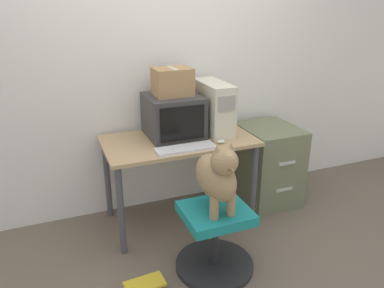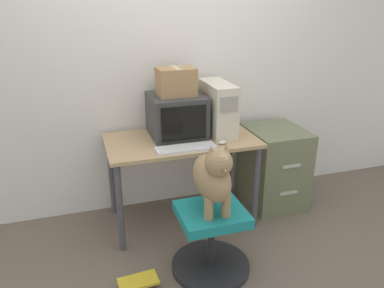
{
  "view_description": "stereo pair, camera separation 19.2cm",
  "coord_description": "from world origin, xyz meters",
  "px_view_note": "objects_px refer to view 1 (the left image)",
  "views": [
    {
      "loc": [
        -0.96,
        -2.36,
        1.83
      ],
      "look_at": [
        0.0,
        0.05,
        0.82
      ],
      "focal_mm": 35.0,
      "sensor_mm": 36.0,
      "label": 1
    },
    {
      "loc": [
        -0.78,
        -2.43,
        1.83
      ],
      "look_at": [
        0.0,
        0.05,
        0.82
      ],
      "focal_mm": 35.0,
      "sensor_mm": 36.0,
      "label": 2
    }
  ],
  "objects_px": {
    "pc_tower": "(213,107)",
    "filing_cabinet": "(267,164)",
    "crt_monitor": "(173,116)",
    "book_stack_floor": "(144,287)",
    "keyboard": "(186,148)",
    "office_chair": "(215,239)",
    "dog": "(217,175)",
    "cardboard_box": "(173,82)"
  },
  "relations": [
    {
      "from": "keyboard",
      "to": "office_chair",
      "type": "distance_m",
      "value": 0.7
    },
    {
      "from": "keyboard",
      "to": "office_chair",
      "type": "bearing_deg",
      "value": -84.02
    },
    {
      "from": "filing_cabinet",
      "to": "crt_monitor",
      "type": "bearing_deg",
      "value": 176.26
    },
    {
      "from": "office_chair",
      "to": "book_stack_floor",
      "type": "relative_size",
      "value": 2.08
    },
    {
      "from": "crt_monitor",
      "to": "cardboard_box",
      "type": "bearing_deg",
      "value": 90.0
    },
    {
      "from": "keyboard",
      "to": "cardboard_box",
      "type": "relative_size",
      "value": 1.55
    },
    {
      "from": "keyboard",
      "to": "cardboard_box",
      "type": "bearing_deg",
      "value": 86.29
    },
    {
      "from": "crt_monitor",
      "to": "book_stack_floor",
      "type": "xyz_separation_m",
      "value": [
        -0.52,
        -0.85,
        -0.89
      ]
    },
    {
      "from": "pc_tower",
      "to": "dog",
      "type": "xyz_separation_m",
      "value": [
        -0.32,
        -0.77,
        -0.23
      ]
    },
    {
      "from": "pc_tower",
      "to": "filing_cabinet",
      "type": "xyz_separation_m",
      "value": [
        0.57,
        -0.02,
        -0.61
      ]
    },
    {
      "from": "keyboard",
      "to": "book_stack_floor",
      "type": "bearing_deg",
      "value": -133.88
    },
    {
      "from": "book_stack_floor",
      "to": "pc_tower",
      "type": "bearing_deg",
      "value": 43.51
    },
    {
      "from": "office_chair",
      "to": "book_stack_floor",
      "type": "bearing_deg",
      "value": -173.59
    },
    {
      "from": "pc_tower",
      "to": "filing_cabinet",
      "type": "relative_size",
      "value": 0.67
    },
    {
      "from": "pc_tower",
      "to": "book_stack_floor",
      "type": "distance_m",
      "value": 1.51
    },
    {
      "from": "office_chair",
      "to": "dog",
      "type": "bearing_deg",
      "value": -90.0
    },
    {
      "from": "crt_monitor",
      "to": "filing_cabinet",
      "type": "bearing_deg",
      "value": -3.74
    },
    {
      "from": "filing_cabinet",
      "to": "cardboard_box",
      "type": "xyz_separation_m",
      "value": [
        -0.91,
        0.06,
        0.84
      ]
    },
    {
      "from": "crt_monitor",
      "to": "filing_cabinet",
      "type": "xyz_separation_m",
      "value": [
        0.91,
        -0.06,
        -0.56
      ]
    },
    {
      "from": "keyboard",
      "to": "cardboard_box",
      "type": "distance_m",
      "value": 0.56
    },
    {
      "from": "crt_monitor",
      "to": "office_chair",
      "type": "distance_m",
      "value": 1.05
    },
    {
      "from": "dog",
      "to": "pc_tower",
      "type": "bearing_deg",
      "value": 67.29
    },
    {
      "from": "pc_tower",
      "to": "cardboard_box",
      "type": "distance_m",
      "value": 0.42
    },
    {
      "from": "crt_monitor",
      "to": "dog",
      "type": "height_order",
      "value": "crt_monitor"
    },
    {
      "from": "crt_monitor",
      "to": "filing_cabinet",
      "type": "height_order",
      "value": "crt_monitor"
    },
    {
      "from": "keyboard",
      "to": "filing_cabinet",
      "type": "distance_m",
      "value": 1.06
    },
    {
      "from": "keyboard",
      "to": "dog",
      "type": "xyz_separation_m",
      "value": [
        0.05,
        -0.46,
        -0.03
      ]
    },
    {
      "from": "crt_monitor",
      "to": "pc_tower",
      "type": "height_order",
      "value": "pc_tower"
    },
    {
      "from": "cardboard_box",
      "to": "book_stack_floor",
      "type": "height_order",
      "value": "cardboard_box"
    },
    {
      "from": "keyboard",
      "to": "pc_tower",
      "type": "bearing_deg",
      "value": 39.62
    },
    {
      "from": "crt_monitor",
      "to": "keyboard",
      "type": "relative_size",
      "value": 0.97
    },
    {
      "from": "keyboard",
      "to": "book_stack_floor",
      "type": "xyz_separation_m",
      "value": [
        -0.49,
        -0.51,
        -0.73
      ]
    },
    {
      "from": "pc_tower",
      "to": "cardboard_box",
      "type": "height_order",
      "value": "cardboard_box"
    },
    {
      "from": "crt_monitor",
      "to": "cardboard_box",
      "type": "relative_size",
      "value": 1.51
    },
    {
      "from": "filing_cabinet",
      "to": "book_stack_floor",
      "type": "xyz_separation_m",
      "value": [
        -1.43,
        -0.79,
        -0.33
      ]
    },
    {
      "from": "office_chair",
      "to": "cardboard_box",
      "type": "xyz_separation_m",
      "value": [
        -0.03,
        0.8,
        0.97
      ]
    },
    {
      "from": "pc_tower",
      "to": "filing_cabinet",
      "type": "bearing_deg",
      "value": -2.48
    },
    {
      "from": "filing_cabinet",
      "to": "book_stack_floor",
      "type": "height_order",
      "value": "filing_cabinet"
    },
    {
      "from": "keyboard",
      "to": "filing_cabinet",
      "type": "bearing_deg",
      "value": 16.68
    },
    {
      "from": "pc_tower",
      "to": "book_stack_floor",
      "type": "relative_size",
      "value": 1.81
    },
    {
      "from": "pc_tower",
      "to": "keyboard",
      "type": "xyz_separation_m",
      "value": [
        -0.37,
        -0.3,
        -0.2
      ]
    },
    {
      "from": "pc_tower",
      "to": "dog",
      "type": "bearing_deg",
      "value": -112.71
    }
  ]
}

